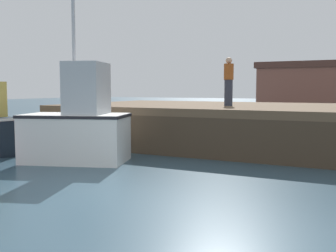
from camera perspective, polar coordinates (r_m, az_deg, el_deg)
ground at (r=8.27m, az=-10.08°, el=-9.82°), size 120.00×160.00×0.10m
pier at (r=14.73m, az=11.89°, el=1.81°), size 14.24×7.06×1.48m
fishing_boat_near_right at (r=11.91m, az=-12.38°, el=0.12°), size 3.27×2.45×5.69m
dockworker at (r=14.62m, az=8.43°, el=6.13°), size 0.34×0.34×1.69m
warehouse at (r=35.34m, az=21.07°, el=4.93°), size 10.39×5.08×4.21m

